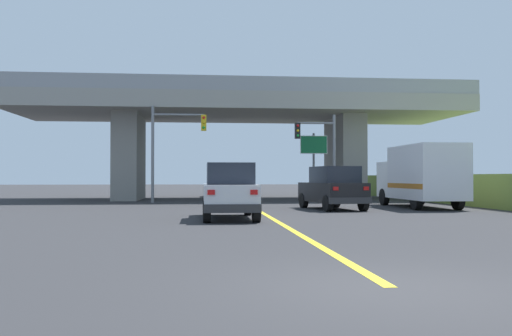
% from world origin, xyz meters
% --- Properties ---
extents(ground, '(160.00, 160.00, 0.00)m').
position_xyz_m(ground, '(0.00, 31.15, 0.00)').
color(ground, '#2B2B2D').
extents(overpass_bridge, '(30.09, 9.59, 7.73)m').
position_xyz_m(overpass_bridge, '(0.00, 31.15, 5.46)').
color(overpass_bridge, gray).
rests_on(overpass_bridge, ground).
extents(lane_divider_stripe, '(0.20, 28.03, 0.01)m').
position_xyz_m(lane_divider_stripe, '(0.00, 14.02, 0.00)').
color(lane_divider_stripe, yellow).
rests_on(lane_divider_stripe, ground).
extents(suv_lead, '(1.91, 4.69, 2.02)m').
position_xyz_m(suv_lead, '(-1.58, 12.85, 1.01)').
color(suv_lead, silver).
rests_on(suv_lead, ground).
extents(suv_crossing, '(2.57, 4.58, 2.02)m').
position_xyz_m(suv_crossing, '(3.56, 18.26, 1.01)').
color(suv_crossing, black).
rests_on(suv_crossing, ground).
extents(box_truck, '(2.33, 6.72, 3.06)m').
position_xyz_m(box_truck, '(8.28, 19.32, 1.61)').
color(box_truck, silver).
rests_on(box_truck, ground).
extents(sedan_oncoming, '(2.06, 4.73, 2.02)m').
position_xyz_m(sedan_oncoming, '(-0.92, 36.62, 1.02)').
color(sedan_oncoming, slate).
rests_on(sedan_oncoming, ground).
extents(traffic_signal_nearside, '(2.52, 0.36, 5.34)m').
position_xyz_m(traffic_signal_nearside, '(4.66, 25.94, 3.42)').
color(traffic_signal_nearside, slate).
rests_on(traffic_signal_nearside, ground).
extents(traffic_signal_farside, '(3.28, 0.36, 5.79)m').
position_xyz_m(traffic_signal_farside, '(-4.42, 26.21, 3.76)').
color(traffic_signal_farside, slate).
rests_on(traffic_signal_farside, ground).
extents(highway_sign, '(1.77, 0.17, 4.37)m').
position_xyz_m(highway_sign, '(4.65, 28.03, 3.24)').
color(highway_sign, '#56595E').
rests_on(highway_sign, ground).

